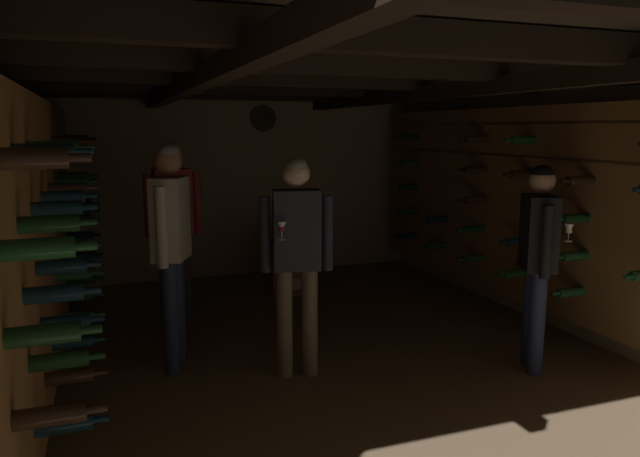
{
  "coord_description": "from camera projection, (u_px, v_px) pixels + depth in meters",
  "views": [
    {
      "loc": [
        -1.65,
        -4.22,
        1.84
      ],
      "look_at": [
        -0.13,
        -0.09,
        1.11
      ],
      "focal_mm": 33.6,
      "sensor_mm": 36.0,
      "label": 1
    }
  ],
  "objects": [
    {
      "name": "ground_plane",
      "position": [
        332.0,
        363.0,
        4.77
      ],
      "size": [
        8.4,
        8.4,
        0.0
      ],
      "primitive_type": "plane",
      "color": "#8C7051"
    },
    {
      "name": "room_shell",
      "position": [
        320.0,
        182.0,
        4.78
      ],
      "size": [
        4.72,
        6.52,
        2.41
      ],
      "color": "tan",
      "rests_on": "ground_plane"
    },
    {
      "name": "wine_crate_stack",
      "position": [
        291.0,
        268.0,
        6.76
      ],
      "size": [
        0.52,
        0.35,
        0.6
      ],
      "color": "brown",
      "rests_on": "ground_plane"
    },
    {
      "name": "display_bottle",
      "position": [
        283.0,
        231.0,
        6.63
      ],
      "size": [
        0.08,
        0.08,
        0.35
      ],
      "color": "#194723",
      "rests_on": "wine_crate_stack"
    },
    {
      "name": "person_host_center",
      "position": [
        297.0,
        246.0,
        4.39
      ],
      "size": [
        0.53,
        0.33,
        1.65
      ],
      "color": "brown",
      "rests_on": "ground_plane"
    },
    {
      "name": "person_guest_mid_right",
      "position": [
        538.0,
        249.0,
        4.52
      ],
      "size": [
        0.35,
        0.49,
        1.59
      ],
      "color": "#232D4C",
      "rests_on": "ground_plane"
    },
    {
      "name": "person_guest_far_left",
      "position": [
        173.0,
        214.0,
        5.67
      ],
      "size": [
        0.54,
        0.35,
        1.72
      ],
      "color": "#2D2D33",
      "rests_on": "ground_plane"
    },
    {
      "name": "person_guest_mid_left",
      "position": [
        171.0,
        234.0,
        4.5
      ],
      "size": [
        0.33,
        0.51,
        1.74
      ],
      "color": "#232D4C",
      "rests_on": "ground_plane"
    }
  ]
}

